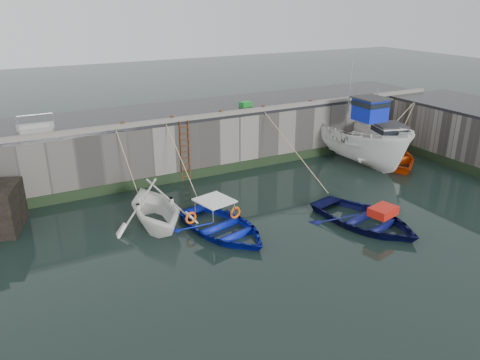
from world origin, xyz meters
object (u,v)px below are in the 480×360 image
boat_near_white (156,225)px  bollard_c (221,113)px  boat_far_white (360,141)px  boat_near_blue (223,232)px  boat_near_navy (364,224)px  boat_far_orange (381,152)px  ladder (185,152)px  bollard_b (172,119)px  bollard_a (122,125)px  bollard_d (263,108)px  bollard_e (310,102)px  fish_crate (246,104)px

boat_near_white → bollard_c: (5.28, 4.57, 3.30)m
boat_far_white → boat_near_blue: bearing=-158.6°
boat_near_navy → boat_far_orange: size_ratio=0.64×
ladder → bollard_c: bollard_c is taller
ladder → bollard_b: size_ratio=11.43×
ladder → bollard_c: bearing=8.7°
boat_near_blue → bollard_a: bearing=95.2°
bollard_d → bollard_c: bearing=180.0°
bollard_c → bollard_e: same height
boat_far_orange → fish_crate: size_ratio=11.73×
boat_far_orange → bollard_a: size_ratio=27.28×
bollard_a → bollard_b: size_ratio=1.00×
boat_far_white → bollard_b: bearing=168.2°
boat_near_blue → fish_crate: (5.30, 7.78, 3.30)m
bollard_c → bollard_d: size_ratio=1.00×
boat_near_white → bollard_a: bearing=90.3°
boat_near_navy → bollard_b: bollard_b is taller
boat_far_orange → bollard_a: bearing=-173.1°
boat_near_navy → boat_near_white: bearing=139.4°
boat_near_blue → boat_near_navy: bearing=-34.1°
boat_near_white → bollard_b: (2.58, 4.57, 3.30)m
boat_near_navy → bollard_c: bollard_c is taller
bollard_b → bollard_d: (5.30, 0.00, 0.00)m
ladder → bollard_a: bearing=173.6°
boat_far_white → bollard_e: size_ratio=27.18×
boat_far_white → bollard_a: boat_far_white is taller
bollard_e → ladder: bearing=-177.6°
bollard_b → boat_near_white: bearing=-119.5°
fish_crate → bollard_b: fish_crate is taller
boat_far_white → bollard_b: size_ratio=27.18×
boat_near_white → boat_far_white: 13.40m
fish_crate → bollard_b: (-4.92, -1.31, -0.00)m
boat_near_blue → bollard_c: bearing=51.6°
boat_far_orange → bollard_a: boat_far_orange is taller
bollard_b → boat_far_orange: bearing=-11.9°
boat_near_navy → bollard_e: bollard_e is taller
boat_far_white → bollard_b: (-10.55, 2.18, 2.07)m
boat_near_blue → fish_crate: fish_crate is taller
bollard_a → bollard_e: same height
boat_near_white → fish_crate: fish_crate is taller
boat_near_white → boat_near_navy: 8.81m
fish_crate → boat_near_white: bearing=-153.4°
boat_near_white → bollard_e: bollard_e is taller
bollard_b → boat_far_white: bearing=-11.7°
boat_near_white → bollard_d: bollard_d is taller
boat_near_navy → bollard_c: size_ratio=17.58×
boat_far_white → bollard_d: bearing=157.4°
bollard_a → bollard_c: bearing=0.0°
boat_far_white → bollard_c: size_ratio=27.18×
bollard_a → bollard_b: bearing=0.0°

